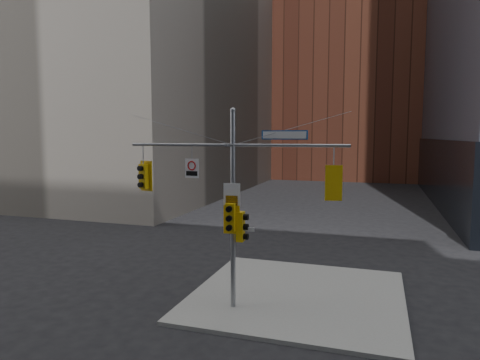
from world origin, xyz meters
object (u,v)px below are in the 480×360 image
Objects in this scene: traffic_light_west_arm at (144,176)px; traffic_light_pole_side at (242,227)px; traffic_light_east_arm at (333,182)px; street_sign_blade at (284,135)px; traffic_light_pole_front at (230,217)px; signal_assembly at (233,190)px; regulatory_sign_arm at (192,168)px.

traffic_light_pole_side is at bearing 11.57° from traffic_light_west_arm.
street_sign_blade is (-1.65, 0.00, 1.55)m from traffic_light_east_arm.
street_sign_blade is (5.41, -0.01, 1.55)m from traffic_light_west_arm.
traffic_light_west_arm is 3.82m from traffic_light_pole_front.
signal_assembly is at bearing -10.61° from traffic_light_east_arm.
traffic_light_west_arm is 5.62m from street_sign_blade.
signal_assembly is at bearing 90.38° from traffic_light_pole_side.
traffic_light_west_arm is at bearing -173.72° from regulatory_sign_arm.
signal_assembly reaches higher than regulatory_sign_arm.
traffic_light_pole_side is (-3.15, 0.01, -1.68)m from traffic_light_east_arm.
signal_assembly reaches higher than street_sign_blade.
traffic_light_east_arm is 5.06m from regulatory_sign_arm.
traffic_light_east_arm is 1.65× the size of regulatory_sign_arm.
traffic_light_east_arm is 0.72× the size of street_sign_blade.
traffic_light_pole_front reaches higher than traffic_light_pole_side.
signal_assembly is 7.55× the size of traffic_light_pole_side.
traffic_light_east_arm is at bearing -0.24° from traffic_light_pole_front.
signal_assembly is 11.43× the size of regulatory_sign_arm.
traffic_light_east_arm is (7.05, -0.01, 0.00)m from traffic_light_west_arm.
signal_assembly is 1.34m from traffic_light_pole_side.
regulatory_sign_arm is at bearing 166.39° from traffic_light_pole_front.
traffic_light_pole_side is 3.56m from street_sign_blade.
signal_assembly is at bearing 7.96° from regulatory_sign_arm.
regulatory_sign_arm is at bearing -10.38° from traffic_light_east_arm.
traffic_light_pole_side is 0.87× the size of traffic_light_pole_front.
traffic_light_east_arm is 3.73m from traffic_light_pole_front.
traffic_light_pole_side is 2.79m from regulatory_sign_arm.
traffic_light_east_arm is at bearing 0.03° from signal_assembly.
traffic_light_pole_front is (-3.48, -0.27, -1.32)m from traffic_light_east_arm.
traffic_light_west_arm reaches higher than traffic_light_pole_side.
signal_assembly is at bearing 11.43° from traffic_light_west_arm.
traffic_light_east_arm reaches higher than traffic_light_pole_front.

